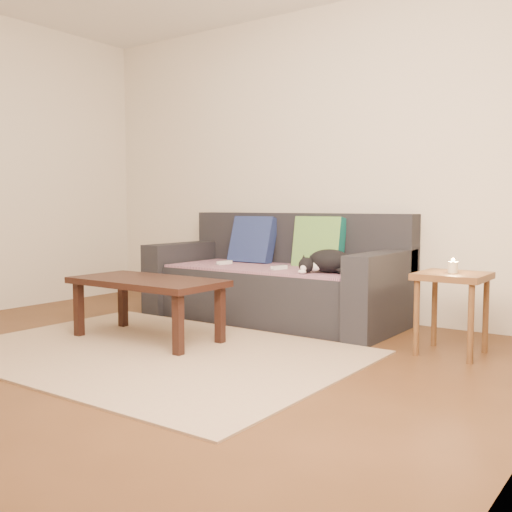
# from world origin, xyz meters

# --- Properties ---
(ground) EXTENTS (4.50, 4.50, 0.00)m
(ground) POSITION_xyz_m (0.00, 0.00, 0.00)
(ground) COLOR brown
(ground) RESTS_ON ground
(back_wall) EXTENTS (4.50, 0.04, 2.60)m
(back_wall) POSITION_xyz_m (0.00, 2.00, 1.30)
(back_wall) COLOR beige
(back_wall) RESTS_ON ground
(sofa) EXTENTS (2.10, 0.94, 0.87)m
(sofa) POSITION_xyz_m (0.00, 1.57, 0.31)
(sofa) COLOR #232328
(sofa) RESTS_ON ground
(throw_blanket) EXTENTS (1.66, 0.74, 0.02)m
(throw_blanket) POSITION_xyz_m (0.00, 1.48, 0.43)
(throw_blanket) COLOR #44274A
(throw_blanket) RESTS_ON sofa
(cushion_navy) EXTENTS (0.41, 0.22, 0.42)m
(cushion_navy) POSITION_xyz_m (-0.37, 1.74, 0.63)
(cushion_navy) COLOR #11124B
(cushion_navy) RESTS_ON throw_blanket
(cushion_green) EXTENTS (0.42, 0.17, 0.43)m
(cushion_green) POSITION_xyz_m (0.29, 1.74, 0.63)
(cushion_green) COLOR #0E5B56
(cushion_green) RESTS_ON throw_blanket
(cat) EXTENTS (0.40, 0.35, 0.17)m
(cat) POSITION_xyz_m (0.58, 1.37, 0.52)
(cat) COLOR black
(cat) RESTS_ON throw_blanket
(wii_remote_a) EXTENTS (0.06, 0.15, 0.03)m
(wii_remote_a) POSITION_xyz_m (-0.43, 1.42, 0.46)
(wii_remote_a) COLOR white
(wii_remote_a) RESTS_ON throw_blanket
(wii_remote_b) EXTENTS (0.07, 0.15, 0.03)m
(wii_remote_b) POSITION_xyz_m (0.16, 1.35, 0.46)
(wii_remote_b) COLOR white
(wii_remote_b) RESTS_ON throw_blanket
(side_table) EXTENTS (0.41, 0.41, 0.52)m
(side_table) POSITION_xyz_m (1.54, 1.22, 0.43)
(side_table) COLOR brown
(side_table) RESTS_ON ground
(candle) EXTENTS (0.06, 0.06, 0.09)m
(candle) POSITION_xyz_m (1.54, 1.22, 0.55)
(candle) COLOR beige
(candle) RESTS_ON side_table
(rug) EXTENTS (2.50, 1.80, 0.01)m
(rug) POSITION_xyz_m (0.00, 0.15, 0.01)
(rug) COLOR tan
(rug) RESTS_ON ground
(coffee_table) EXTENTS (1.08, 0.54, 0.43)m
(coffee_table) POSITION_xyz_m (-0.29, 0.38, 0.38)
(coffee_table) COLOR black
(coffee_table) RESTS_ON rug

